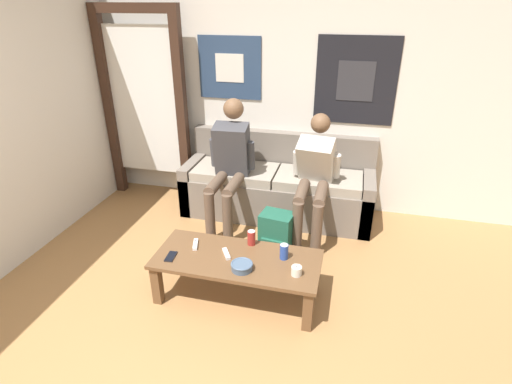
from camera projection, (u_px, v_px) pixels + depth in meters
wall_back at (268, 92)px, 4.31m from camera, size 10.00×0.07×2.55m
door_frame at (144, 96)px, 4.46m from camera, size 1.00×0.10×2.15m
couch at (277, 188)px, 4.39m from camera, size 2.04×0.69×0.86m
coffee_table at (237, 264)px, 3.12m from camera, size 1.29×0.55×0.37m
person_seated_adult at (229, 162)px, 3.99m from camera, size 0.47×0.86×1.31m
person_seated_teen at (314, 174)px, 3.85m from camera, size 0.47×0.98×1.18m
backpack at (276, 235)px, 3.72m from camera, size 0.32×0.29×0.42m
ceramic_bowl at (242, 266)px, 2.95m from camera, size 0.17×0.17×0.06m
pillar_candle at (296, 271)px, 2.89m from camera, size 0.08×0.08×0.08m
drink_can_blue at (284, 252)px, 3.07m from camera, size 0.07×0.07×0.12m
drink_can_red at (251, 238)px, 3.24m from camera, size 0.07×0.07×0.12m
game_controller_near_left at (195, 244)px, 3.24m from camera, size 0.08×0.15×0.03m
game_controller_near_right at (226, 254)px, 3.13m from camera, size 0.10×0.14×0.03m
cell_phone at (171, 256)px, 3.10m from camera, size 0.08×0.14×0.01m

